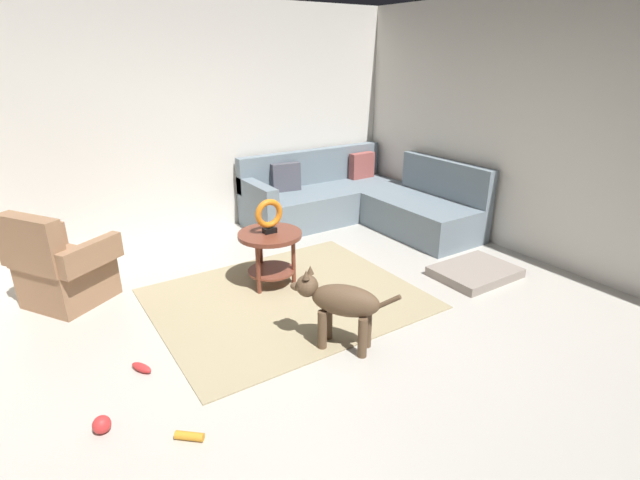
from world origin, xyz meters
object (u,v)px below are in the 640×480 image
object	(u,v)px
dog	(340,303)
dog_toy_ball	(102,425)
sectional_couch	(359,202)
dog_toy_bone	(142,368)
armchair	(61,270)
torus_sculpture	(269,215)
dog_toy_rope	(189,436)
dog_bed_mat	(475,272)
side_table	(270,245)

from	to	relation	value
dog	dog_toy_ball	distance (m)	1.72
sectional_couch	dog_toy_bone	world-z (taller)	sectional_couch
armchair	dog_toy_ball	world-z (taller)	armchair
torus_sculpture	dog	distance (m)	1.26
torus_sculpture	dog_toy_rope	bearing A→B (deg)	-131.44
armchair	dog	size ratio (longest dim) A/B	1.42
dog_bed_mat	sectional_couch	bearing A→B (deg)	89.84
armchair	dog_bed_mat	distance (m)	3.89
torus_sculpture	dog	xyz separation A→B (m)	(-0.06, -1.21, -0.33)
dog_toy_bone	side_table	bearing A→B (deg)	26.55
sectional_couch	torus_sculpture	size ratio (longest dim) A/B	6.90
armchair	dog_toy_ball	distance (m)	1.88
armchair	dog_toy_ball	size ratio (longest dim) A/B	9.31
dog_bed_mat	dog_toy_ball	size ratio (longest dim) A/B	7.46
dog_toy_ball	dog_toy_rope	bearing A→B (deg)	-39.71
torus_sculpture	dog_toy_ball	xyz separation A→B (m)	(-1.75, -1.17, -0.66)
sectional_couch	dog	xyz separation A→B (m)	(-1.87, -2.20, 0.09)
torus_sculpture	armchair	bearing A→B (deg)	157.98
dog_bed_mat	dog_toy_ball	world-z (taller)	dog_toy_ball
dog	sectional_couch	bearing A→B (deg)	11.84
dog_toy_rope	side_table	bearing A→B (deg)	48.56
sectional_couch	torus_sculpture	bearing A→B (deg)	-151.42
armchair	side_table	bearing A→B (deg)	34.61
sectional_couch	torus_sculpture	world-z (taller)	sectional_couch
torus_sculpture	dog	size ratio (longest dim) A/B	0.46
dog	dog_toy_bone	size ratio (longest dim) A/B	3.90
sectional_couch	dog_toy_bone	size ratio (longest dim) A/B	12.50
armchair	dog_bed_mat	xyz separation A→B (m)	(3.52, -1.65, -0.28)
sectional_couch	dog_toy_rope	world-z (taller)	sectional_couch
sectional_couch	dog	distance (m)	2.89
side_table	dog_bed_mat	distance (m)	2.08
torus_sculpture	dog_toy_rope	size ratio (longest dim) A/B	1.91
torus_sculpture	dog_toy_ball	bearing A→B (deg)	-146.21
sectional_couch	dog_toy_ball	bearing A→B (deg)	-148.79
dog_bed_mat	dog	size ratio (longest dim) A/B	1.14
side_table	dog	world-z (taller)	dog
armchair	torus_sculpture	bearing A→B (deg)	34.61
dog	torus_sculpture	bearing A→B (deg)	49.54
sectional_couch	dog_toy_ball	xyz separation A→B (m)	(-3.56, -2.16, -0.24)
dog_toy_ball	sectional_couch	bearing A→B (deg)	31.21
side_table	dog_toy_rope	bearing A→B (deg)	-131.44
sectional_couch	dog_bed_mat	distance (m)	1.96
dog_bed_mat	dog	distance (m)	1.91
dog_bed_mat	side_table	bearing A→B (deg)	152.18
armchair	torus_sculpture	world-z (taller)	armchair
side_table	dog_bed_mat	world-z (taller)	side_table
dog	dog_toy_ball	xyz separation A→B (m)	(-1.69, 0.04, -0.32)
armchair	dog_bed_mat	bearing A→B (deg)	31.56
dog	side_table	bearing A→B (deg)	49.54
torus_sculpture	dog	bearing A→B (deg)	-92.65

